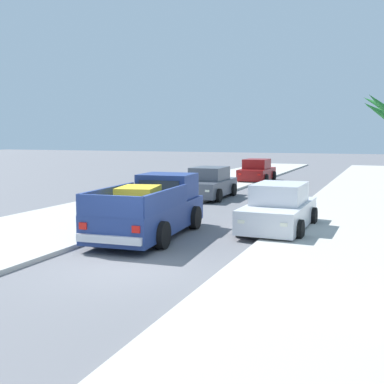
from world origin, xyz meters
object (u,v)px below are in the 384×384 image
Objects in this scene: pickup_truck at (151,209)px; car_left_mid at (257,171)px; car_left_near at (209,184)px; car_right_near at (279,209)px.

car_left_mid is at bearing 94.52° from pickup_truck.
car_left_near and car_right_near have the same top height.
pickup_truck is 9.20m from car_left_near.
car_left_mid is at bearing 106.94° from car_right_near.
pickup_truck is at bearing -85.48° from car_left_mid.
car_right_near is at bearing 32.23° from pickup_truck.
car_right_near is at bearing -73.06° from car_left_mid.
car_right_near is at bearing -54.28° from car_left_near.
pickup_truck is 4.13m from car_right_near.
pickup_truck is 18.53m from car_left_mid.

